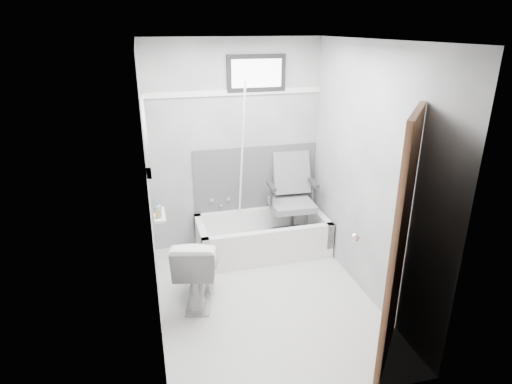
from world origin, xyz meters
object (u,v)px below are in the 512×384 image
object	(u,v)px
bathtub	(262,236)
door	(456,263)
toilet	(198,267)
soap_bottle_a	(158,212)
soap_bottle_b	(158,207)
office_chair	(292,199)

from	to	relation	value
bathtub	door	world-z (taller)	door
toilet	soap_bottle_a	distance (m)	0.69
door	bathtub	bearing A→B (deg)	108.75
toilet	soap_bottle_a	size ratio (longest dim) A/B	7.61
door	soap_bottle_b	world-z (taller)	door
bathtub	soap_bottle_b	xyz separation A→B (m)	(-1.17, -0.61, 0.75)
bathtub	soap_bottle_a	xyz separation A→B (m)	(-1.17, -0.75, 0.76)
bathtub	soap_bottle_b	distance (m)	1.52
toilet	soap_bottle_a	bearing A→B (deg)	13.46
bathtub	toilet	size ratio (longest dim) A/B	2.08
door	soap_bottle_b	distance (m)	2.50
bathtub	office_chair	world-z (taller)	office_chair
office_chair	soap_bottle_b	bearing A→B (deg)	-154.18
office_chair	soap_bottle_a	distance (m)	1.77
bathtub	soap_bottle_a	size ratio (longest dim) A/B	15.84
office_chair	door	world-z (taller)	door
door	toilet	bearing A→B (deg)	137.67
bathtub	toilet	distance (m)	1.14
office_chair	soap_bottle_a	bearing A→B (deg)	-149.93
door	soap_bottle_b	xyz separation A→B (m)	(-1.92, 1.60, -0.04)
office_chair	toilet	world-z (taller)	office_chair
toilet	soap_bottle_a	xyz separation A→B (m)	(-0.32, 0.01, 0.61)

